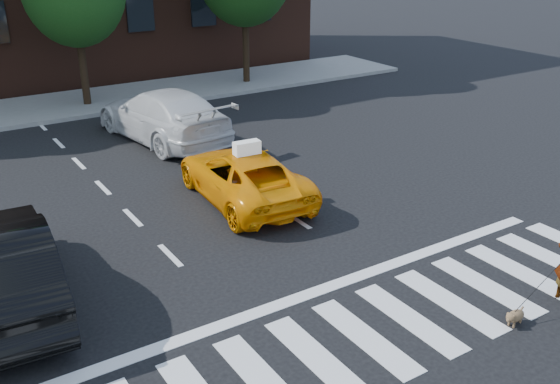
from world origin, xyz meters
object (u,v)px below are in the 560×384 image
at_px(taxi, 244,176).
at_px(white_suv, 163,115).
at_px(black_sedan, 1,265).
at_px(dog, 515,316).

distance_m(taxi, white_suv, 5.61).
bearing_deg(black_sedan, white_suv, -125.67).
height_order(white_suv, dog, white_suv).
relative_size(taxi, black_sedan, 0.93).
distance_m(black_sedan, dog, 9.03).
bearing_deg(black_sedan, taxi, -158.72).
height_order(black_sedan, white_suv, white_suv).
height_order(taxi, white_suv, white_suv).
height_order(black_sedan, dog, black_sedan).
height_order(taxi, black_sedan, black_sedan).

